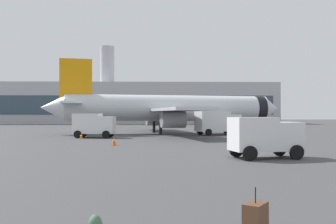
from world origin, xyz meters
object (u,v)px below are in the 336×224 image
safety_cone_mid (107,134)px  safety_cone_far (114,141)px  cargo_van (265,135)px  airplane_at_gate (169,108)px  rolling_suitcase (255,218)px  service_truck (94,124)px  fuel_truck (218,122)px  safety_cone_near (81,136)px

safety_cone_mid → safety_cone_far: size_ratio=0.84×
safety_cone_mid → safety_cone_far: bearing=-79.6°
safety_cone_mid → safety_cone_far: 13.91m
cargo_van → safety_cone_mid: 27.23m
airplane_at_gate → safety_cone_mid: size_ratio=53.39×
airplane_at_gate → rolling_suitcase: size_ratio=32.33×
airplane_at_gate → cargo_van: airplane_at_gate is taller
service_truck → fuel_truck: (15.74, 5.55, 0.16)m
safety_cone_mid → rolling_suitcase: size_ratio=0.61×
service_truck → fuel_truck: 16.69m
airplane_at_gate → safety_cone_far: size_ratio=44.80×
service_truck → cargo_van: bearing=-55.9°
service_truck → safety_cone_near: service_truck is taller
fuel_truck → safety_cone_near: 18.42m
airplane_at_gate → safety_cone_mid: 11.37m
airplane_at_gate → service_truck: airplane_at_gate is taller
airplane_at_gate → rolling_suitcase: 46.04m
service_truck → cargo_van: service_truck is taller
cargo_van → airplane_at_gate: bearing=99.4°
safety_cone_far → rolling_suitcase: rolling_suitcase is taller
airplane_at_gate → service_truck: (-9.28, -9.81, -2.05)m
airplane_at_gate → safety_cone_near: (-10.44, -11.45, -3.35)m
safety_cone_mid → rolling_suitcase: rolling_suitcase is taller
airplane_at_gate → safety_cone_near: airplane_at_gate is taller
fuel_truck → safety_cone_mid: 14.91m
airplane_at_gate → safety_cone_far: (-5.56, -20.97, -3.26)m
cargo_van → safety_cone_far: bearing=136.6°
safety_cone_near → rolling_suitcase: 36.20m
safety_cone_mid → rolling_suitcase: (8.68, -38.64, 0.06)m
safety_cone_near → safety_cone_mid: 4.79m
safety_cone_near → fuel_truck: bearing=23.1°
fuel_truck → safety_cone_near: size_ratio=10.41×
safety_cone_mid → safety_cone_far: (2.51, -13.68, 0.06)m
safety_cone_near → rolling_suitcase: rolling_suitcase is taller
cargo_van → safety_cone_near: bearing=128.4°
rolling_suitcase → service_truck: bearing=105.3°
safety_cone_near → rolling_suitcase: (11.05, -34.48, 0.09)m
cargo_van → fuel_truck: bearing=87.2°
cargo_van → safety_cone_far: cargo_van is taller
cargo_van → safety_cone_far: 14.75m
airplane_at_gate → fuel_truck: bearing=-33.4°
cargo_van → safety_cone_mid: bearing=119.0°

